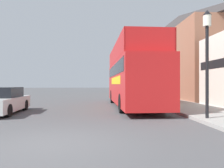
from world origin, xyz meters
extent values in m
plane|color=#4C4C4F|center=(0.00, 21.00, 0.00)|extent=(144.00, 144.00, 0.00)
cube|color=#999993|center=(6.91, 18.00, 0.07)|extent=(3.27, 108.00, 0.14)
cube|color=#9E664C|center=(11.54, 22.16, 3.54)|extent=(6.00, 22.95, 7.08)
pyramid|color=#383333|center=(11.54, 22.16, 8.76)|extent=(6.00, 22.95, 3.36)
cube|color=red|center=(3.49, 9.04, 1.63)|extent=(2.65, 10.65, 2.69)
cube|color=yellow|center=(3.50, 8.51, 1.77)|extent=(2.56, 5.88, 0.45)
cube|color=black|center=(3.49, 9.04, 2.48)|extent=(2.66, 9.81, 0.70)
cube|color=red|center=(3.49, 9.04, 3.03)|extent=(2.63, 9.80, 0.10)
cube|color=red|center=(2.31, 9.01, 3.61)|extent=(0.28, 9.75, 1.06)
cube|color=red|center=(4.66, 9.06, 3.61)|extent=(0.28, 9.75, 1.06)
cube|color=red|center=(3.59, 4.20, 3.61)|extent=(2.42, 0.12, 1.06)
cube|color=red|center=(3.40, 13.17, 3.61)|extent=(2.45, 1.54, 1.06)
cylinder|color=black|center=(2.33, 12.30, 0.52)|extent=(0.30, 1.04, 1.03)
cylinder|color=black|center=(4.50, 12.35, 0.52)|extent=(0.30, 1.04, 1.03)
cylinder|color=black|center=(2.47, 5.94, 0.52)|extent=(0.30, 1.04, 1.03)
cylinder|color=black|center=(4.64, 5.99, 0.52)|extent=(0.30, 1.04, 1.03)
cube|color=#9E9EA3|center=(4.11, 17.86, 0.60)|extent=(2.05, 4.18, 0.82)
cube|color=black|center=(4.10, 17.74, 1.25)|extent=(1.71, 2.05, 0.48)
cylinder|color=black|center=(3.34, 19.17, 0.34)|extent=(0.24, 0.69, 0.68)
cylinder|color=black|center=(5.02, 19.08, 0.34)|extent=(0.24, 0.69, 0.68)
cylinder|color=black|center=(3.20, 16.64, 0.34)|extent=(0.24, 0.69, 0.68)
cylinder|color=black|center=(4.88, 16.55, 0.34)|extent=(0.24, 0.69, 0.68)
cube|color=silver|center=(-3.87, 6.10, 0.51)|extent=(2.09, 4.54, 0.67)
cube|color=black|center=(-3.87, 6.24, 1.11)|extent=(1.74, 2.22, 0.53)
cylinder|color=black|center=(-2.94, 4.77, 0.31)|extent=(0.23, 0.63, 0.62)
cylinder|color=black|center=(-3.10, 7.53, 0.31)|extent=(0.23, 0.63, 0.62)
cylinder|color=black|center=(5.72, 3.16, 2.03)|extent=(0.13, 0.13, 3.79)
cylinder|color=silver|center=(5.72, 3.16, 4.15)|extent=(0.32, 0.32, 0.45)
cone|color=black|center=(5.72, 3.16, 4.49)|extent=(0.35, 0.35, 0.22)
cylinder|color=black|center=(5.95, 12.94, 2.26)|extent=(0.13, 0.13, 4.23)
cylinder|color=silver|center=(5.95, 12.94, 4.60)|extent=(0.32, 0.32, 0.45)
cone|color=black|center=(5.95, 12.94, 4.93)|extent=(0.35, 0.35, 0.22)
camera|label=1|loc=(1.31, -5.59, 1.53)|focal=35.00mm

